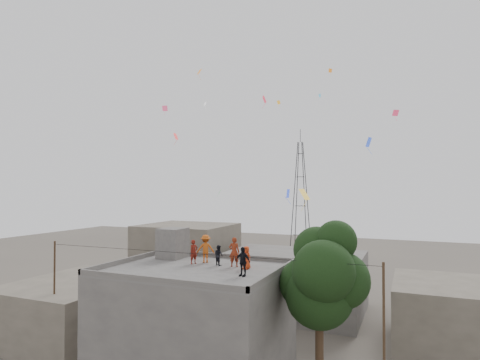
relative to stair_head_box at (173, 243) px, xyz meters
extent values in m
cube|color=#524F4D|center=(3.20, -2.60, -4.10)|extent=(10.00, 8.00, 6.00)
cube|color=#55524F|center=(3.20, -2.60, -1.05)|extent=(10.00, 8.00, 0.10)
cube|color=#524F4D|center=(3.20, 1.32, -0.85)|extent=(10.00, 0.15, 0.30)
cube|color=#524F4D|center=(3.20, -6.53, -0.85)|extent=(10.00, 0.15, 0.30)
cube|color=#524F4D|center=(8.12, -2.60, -0.85)|extent=(0.15, 8.00, 0.30)
cube|color=#524F4D|center=(-1.72, -2.60, -0.85)|extent=(0.15, 8.00, 0.30)
cube|color=#524F4D|center=(0.00, 0.00, 0.00)|extent=(1.60, 1.80, 2.00)
cube|color=#565044|center=(-7.80, -0.60, -5.10)|extent=(8.00, 10.00, 4.00)
cube|color=#524F4D|center=(5.20, 11.40, -4.60)|extent=(12.00, 9.00, 5.00)
cube|color=#565044|center=(-6.80, 13.40, -3.60)|extent=(9.00, 8.00, 7.00)
cube|color=#565044|center=(17.20, 7.40, -4.90)|extent=(7.00, 8.00, 4.40)
cylinder|color=black|center=(10.40, -2.10, -5.10)|extent=(0.44, 0.44, 4.00)
cylinder|color=black|center=(10.55, -2.00, -3.50)|extent=(0.64, 0.91, 2.14)
sphere|color=black|center=(10.40, -2.10, -1.90)|extent=(3.60, 3.60, 3.60)
sphere|color=black|center=(11.50, -1.80, -1.10)|extent=(3.00, 3.00, 3.00)
sphere|color=black|center=(9.50, -1.60, -1.50)|extent=(2.80, 2.80, 2.80)
sphere|color=black|center=(10.80, -2.90, -0.50)|extent=(3.20, 3.20, 3.20)
sphere|color=black|center=(10.10, -1.20, 0.30)|extent=(2.60, 2.60, 2.60)
sphere|color=black|center=(11.20, -1.50, 0.90)|extent=(2.20, 2.20, 2.20)
cylinder|color=black|center=(-6.30, -4.10, -3.40)|extent=(0.12, 0.12, 7.40)
cylinder|color=black|center=(13.70, -3.60, -3.40)|extent=(0.12, 0.12, 7.40)
cylinder|color=black|center=(3.70, -3.85, 0.10)|extent=(20.00, 0.52, 0.02)
cylinder|color=black|center=(-1.65, 36.55, 1.90)|extent=(1.27, 1.27, 18.01)
cylinder|color=black|center=(0.05, 36.55, 1.90)|extent=(1.27, 1.27, 18.01)
cylinder|color=black|center=(0.05, 38.25, 1.90)|extent=(1.27, 1.27, 18.01)
cylinder|color=black|center=(-1.65, 38.25, 1.90)|extent=(1.27, 1.27, 18.01)
cube|color=black|center=(-0.80, 37.40, -3.50)|extent=(2.36, 0.08, 0.08)
cube|color=black|center=(-0.80, 37.40, -3.50)|extent=(0.08, 2.36, 0.08)
cube|color=black|center=(-0.80, 37.40, 1.00)|extent=(1.81, 0.08, 0.08)
cube|color=black|center=(-0.80, 37.40, 1.00)|extent=(0.08, 1.81, 0.08)
cube|color=black|center=(-0.80, 37.40, 5.50)|extent=(1.26, 0.08, 0.08)
cube|color=black|center=(-0.80, 37.40, 5.50)|extent=(0.08, 1.26, 0.08)
cube|color=black|center=(-0.80, 37.40, 9.10)|extent=(0.82, 0.08, 0.08)
cube|color=black|center=(-0.80, 37.40, 9.10)|extent=(0.08, 0.82, 0.08)
cylinder|color=black|center=(-0.80, 37.40, 11.90)|extent=(0.08, 0.08, 2.00)
imported|color=maroon|center=(5.10, -1.19, -0.12)|extent=(0.73, 0.57, 1.77)
imported|color=red|center=(6.01, -1.50, -0.34)|extent=(0.73, 0.56, 1.32)
imported|color=black|center=(4.04, -1.16, -0.38)|extent=(0.75, 0.70, 1.23)
imported|color=black|center=(6.55, -3.37, -0.22)|extent=(0.97, 0.54, 1.56)
imported|color=#BD5115|center=(2.87, -0.67, -0.12)|extent=(1.31, 1.12, 1.76)
imported|color=maroon|center=(2.40, -1.34, -0.25)|extent=(0.55, 0.64, 1.49)
plane|color=red|center=(-1.24, 2.31, 7.59)|extent=(0.24, 0.53, 0.47)
plane|color=#FC2745|center=(4.45, 6.05, 10.65)|extent=(0.47, 0.58, 0.52)
plane|color=#F6A825|center=(3.97, 11.24, 11.48)|extent=(0.37, 0.28, 0.32)
plane|color=blue|center=(12.56, 2.21, 6.53)|extent=(0.34, 0.63, 0.57)
plane|color=white|center=(-2.90, 10.05, 11.69)|extent=(0.40, 0.34, 0.37)
plane|color=orange|center=(8.11, 14.02, 14.66)|extent=(0.30, 0.30, 0.35)
plane|color=green|center=(2.17, 2.72, 3.81)|extent=(0.51, 0.62, 0.44)
plane|color=#DD345B|center=(13.89, 9.13, 9.43)|extent=(0.53, 0.48, 0.43)
plane|color=orange|center=(1.00, 1.87, 12.09)|extent=(0.49, 0.45, 0.39)
plane|color=#47ABD5|center=(6.94, 14.88, 12.63)|extent=(0.26, 0.25, 0.31)
plane|color=#DE4670|center=(-3.74, 4.59, 10.32)|extent=(0.47, 0.24, 0.43)
plane|color=gold|center=(9.89, -3.14, 3.40)|extent=(0.48, 0.72, 0.56)
plane|color=blue|center=(8.21, -0.37, 3.40)|extent=(0.34, 0.46, 0.51)
camera|label=1|loc=(14.88, -23.26, 3.70)|focal=30.00mm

